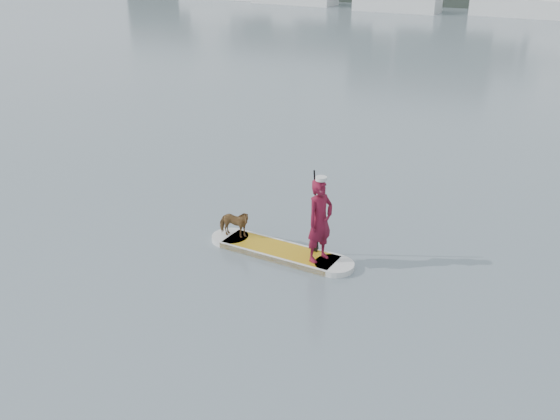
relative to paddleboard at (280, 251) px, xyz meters
The scene contains 8 objects.
ground 3.12m from the paddleboard, behind, with size 140.00×140.00×0.00m, color slate.
paddleboard is the anchor object (origin of this frame).
paddler 1.28m from the paddleboard, ahead, with size 0.62×0.41×1.70m, color maroon.
white_cap 2.01m from the paddleboard, ahead, with size 0.22×0.22×0.07m, color silver.
dog 1.20m from the paddleboard, behind, with size 0.34×0.74×0.62m, color brown.
paddle 1.04m from the paddleboard, 18.80° to the left, with size 0.10×0.30×2.00m.
sailboat_c 46.37m from the paddleboard, 106.07° to the left, with size 7.37×2.47×10.58m.
sailboat_d 45.92m from the paddleboard, 93.05° to the left, with size 8.45×2.89×12.32m.
Camera 1 is at (8.64, -10.04, 6.08)m, focal length 40.00 mm.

